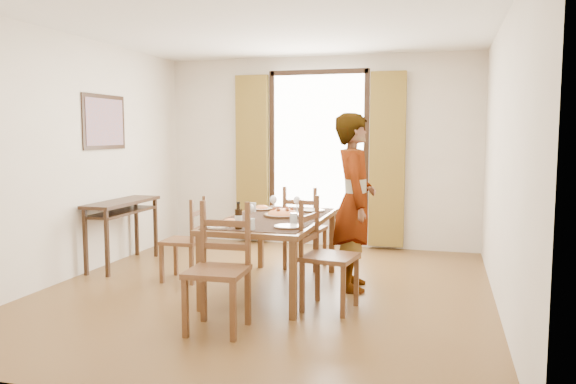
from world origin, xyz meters
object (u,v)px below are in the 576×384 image
(dining_table, at_px, (274,223))
(pasta_platter, at_px, (283,212))
(console_table, at_px, (122,210))
(man, at_px, (355,202))

(dining_table, bearing_deg, pasta_platter, 53.99)
(pasta_platter, bearing_deg, console_table, 168.56)
(dining_table, bearing_deg, man, 18.84)
(console_table, height_order, man, man)
(console_table, distance_m, dining_table, 2.17)
(dining_table, xyz_separation_m, pasta_platter, (0.06, 0.09, 0.11))
(dining_table, relative_size, man, 1.02)
(dining_table, bearing_deg, console_table, 165.91)
(console_table, xyz_separation_m, dining_table, (2.10, -0.53, 0.01))
(man, bearing_deg, dining_table, 98.09)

